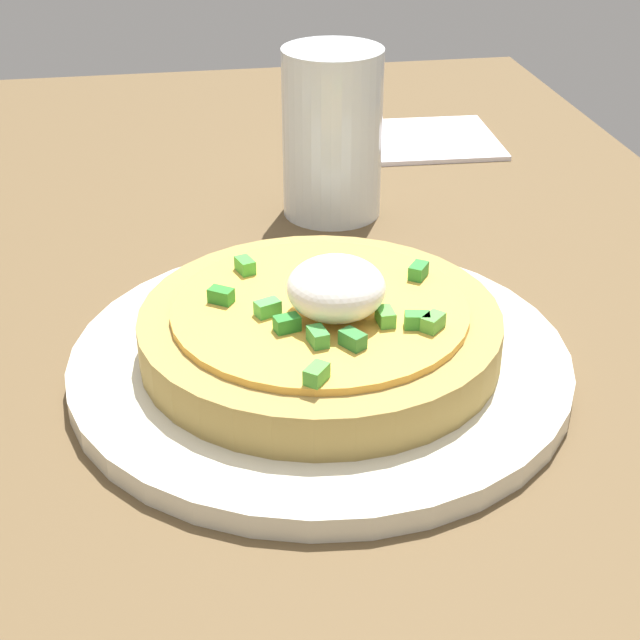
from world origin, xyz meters
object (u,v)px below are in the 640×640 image
at_px(pizza, 321,327).
at_px(cup_near, 332,140).
at_px(napkin, 432,139).
at_px(plate, 320,362).

xyz_separation_m(pizza, cup_near, (0.22, -0.04, 0.03)).
height_order(pizza, napkin, pizza).
xyz_separation_m(plate, napkin, (0.35, -0.16, -0.00)).
xyz_separation_m(plate, cup_near, (0.22, -0.05, 0.05)).
xyz_separation_m(plate, pizza, (-0.00, -0.00, 0.02)).
relative_size(pizza, napkin, 1.75).
bearing_deg(plate, napkin, -24.49).
distance_m(pizza, napkin, 0.39).
bearing_deg(pizza, plate, 29.60).
xyz_separation_m(pizza, napkin, (0.35, -0.16, -0.03)).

